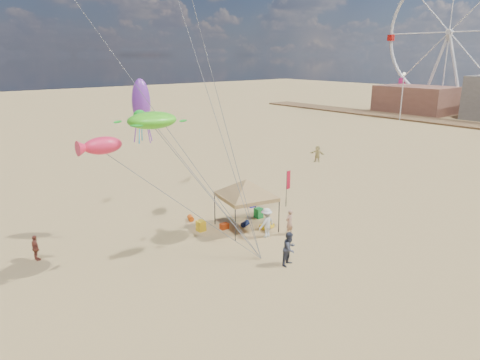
{
  "coord_description": "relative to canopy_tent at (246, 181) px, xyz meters",
  "views": [
    {
      "loc": [
        -15.57,
        -16.19,
        11.06
      ],
      "look_at": [
        0.0,
        3.0,
        4.0
      ],
      "focal_mm": 32.76,
      "sensor_mm": 36.0,
      "label": 1
    }
  ],
  "objects": [
    {
      "name": "person_far_c",
      "position": [
        17.98,
        9.62,
        -2.36
      ],
      "size": [
        1.14,
        1.72,
        1.78
      ],
      "primitive_type": "imported",
      "rotation": [
        0.0,
        0.0,
        5.13
      ],
      "color": "#CEBB6E",
      "rests_on": "ground"
    },
    {
      "name": "chair_green",
      "position": [
        1.93,
        0.94,
        -2.9
      ],
      "size": [
        0.5,
        0.5,
        0.7
      ],
      "primitive_type": "cube",
      "color": "green",
      "rests_on": "ground"
    },
    {
      "name": "turtle_kite",
      "position": [
        -7.02,
        -1.03,
        4.68
      ],
      "size": [
        2.78,
        2.33,
        0.85
      ],
      "primitive_type": "ellipsoid",
      "rotation": [
        0.0,
        0.0,
        0.12
      ],
      "color": "#4EE11F",
      "rests_on": "ground"
    },
    {
      "name": "bag_navy",
      "position": [
        0.16,
        0.29,
        -3.07
      ],
      "size": [
        0.69,
        0.54,
        0.36
      ],
      "primitive_type": "cylinder",
      "rotation": [
        0.0,
        1.57,
        0.35
      ],
      "color": "#0D163A",
      "rests_on": "ground"
    },
    {
      "name": "cooler_red",
      "position": [
        -1.2,
        0.8,
        -3.06
      ],
      "size": [
        0.54,
        0.38,
        0.38
      ],
      "primitive_type": "cube",
      "color": "#B8390E",
      "rests_on": "ground"
    },
    {
      "name": "person_near_c",
      "position": [
        0.06,
        -1.92,
        -2.3
      ],
      "size": [
        1.3,
        0.84,
        1.9
      ],
      "primitive_type": "imported",
      "rotation": [
        0.0,
        0.0,
        3.25
      ],
      "color": "silver",
      "rests_on": "ground"
    },
    {
      "name": "ground",
      "position": [
        -1.8,
        -4.58,
        -3.25
      ],
      "size": [
        280.0,
        280.0,
        0.0
      ],
      "primitive_type": "plane",
      "color": "tan",
      "rests_on": "ground"
    },
    {
      "name": "beach_cart",
      "position": [
        1.0,
        -0.94,
        -3.05
      ],
      "size": [
        0.9,
        0.5,
        0.24
      ],
      "primitive_type": "cube",
      "color": "yellow",
      "rests_on": "ground"
    },
    {
      "name": "fish_kite",
      "position": [
        -9.69,
        -1.14,
        3.76
      ],
      "size": [
        2.07,
        1.55,
        0.83
      ],
      "primitive_type": "ellipsoid",
      "rotation": [
        0.0,
        0.0,
        -0.38
      ],
      "color": "#FC264D",
      "rests_on": "ground"
    },
    {
      "name": "bag_orange",
      "position": [
        -2.1,
        3.49,
        -3.07
      ],
      "size": [
        0.54,
        0.69,
        0.36
      ],
      "primitive_type": "cylinder",
      "rotation": [
        0.0,
        1.57,
        1.22
      ],
      "color": "#CD480B",
      "rests_on": "ground"
    },
    {
      "name": "squid_kite",
      "position": [
        -5.32,
        3.47,
        5.08
      ],
      "size": [
        1.4,
        1.4,
        2.84
      ],
      "primitive_type": "ellipsoid",
      "rotation": [
        0.0,
        0.0,
        -0.35
      ],
      "color": "purple",
      "rests_on": "ground"
    },
    {
      "name": "person_near_b",
      "position": [
        -1.54,
        -5.53,
        -2.3
      ],
      "size": [
        1.07,
        0.92,
        1.9
      ],
      "primitive_type": "imported",
      "rotation": [
        0.0,
        0.0,
        0.24
      ],
      "color": "#393D4D",
      "rests_on": "ground"
    },
    {
      "name": "canopy_tent",
      "position": [
        0.0,
        0.0,
        0.0
      ],
      "size": [
        6.18,
        6.18,
        3.9
      ],
      "color": "black",
      "rests_on": "ground"
    },
    {
      "name": "person_near_a",
      "position": [
        1.46,
        -2.55,
        -2.42
      ],
      "size": [
        0.65,
        0.47,
        1.66
      ],
      "primitive_type": "imported",
      "rotation": [
        0.0,
        0.0,
        3.26
      ],
      "color": "tan",
      "rests_on": "ground"
    },
    {
      "name": "feather_flag",
      "position": [
        5.27,
        1.43,
        -1.36
      ],
      "size": [
        0.43,
        0.07,
        2.81
      ],
      "color": "black",
      "rests_on": "ground"
    },
    {
      "name": "chair_yellow",
      "position": [
        -2.59,
        1.5,
        -2.9
      ],
      "size": [
        0.5,
        0.5,
        0.7
      ],
      "primitive_type": "cube",
      "color": "yellow",
      "rests_on": "ground"
    },
    {
      "name": "person_far_a",
      "position": [
        -12.13,
        3.73,
        -2.5
      ],
      "size": [
        0.46,
        0.91,
        1.5
      ],
      "primitive_type": "imported",
      "rotation": [
        0.0,
        0.0,
        1.68
      ],
      "color": "#974A3A",
      "rests_on": "ground"
    },
    {
      "name": "lamp_north",
      "position": [
        53.2,
        21.42,
        2.27
      ],
      "size": [
        0.5,
        0.5,
        8.25
      ],
      "color": "silver",
      "rests_on": "ground"
    },
    {
      "name": "ferris_wheel",
      "position": [
        70.2,
        22.9,
        10.8
      ],
      "size": [
        1.09,
        26.43,
        28.37
      ],
      "color": "silver",
      "rests_on": "ground"
    },
    {
      "name": "building_north",
      "position": [
        65.2,
        25.42,
        -0.65
      ],
      "size": [
        10.0,
        14.0,
        5.2
      ],
      "primitive_type": "cube",
      "color": "#8C5947",
      "rests_on": "ground"
    },
    {
      "name": "crate_grey",
      "position": [
        0.87,
        -1.1,
        -3.11
      ],
      "size": [
        0.34,
        0.3,
        0.28
      ],
      "primitive_type": "cube",
      "color": "slate",
      "rests_on": "ground"
    },
    {
      "name": "cooler_blue",
      "position": [
        3.07,
        2.96,
        -3.06
      ],
      "size": [
        0.54,
        0.38,
        0.38
      ],
      "primitive_type": "cube",
      "color": "#1515AA",
      "rests_on": "ground"
    }
  ]
}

